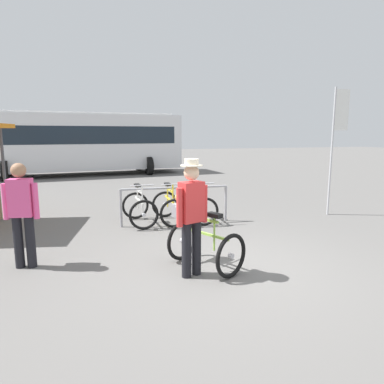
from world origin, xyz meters
name	(u,v)px	position (x,y,z in m)	size (l,w,h in m)	color
ground_plane	(225,268)	(0.00, 0.00, 0.00)	(80.00, 80.00, 0.00)	#605E5B
bike_rack_rail	(175,197)	(-0.11, 2.81, 0.64)	(2.51, 0.22, 0.88)	#99999E
racked_bike_white	(139,208)	(-0.90, 3.04, 0.37)	(0.72, 1.13, 0.97)	black
racked_bike_yellow	(169,207)	(-0.20, 3.00, 0.37)	(0.67, 1.12, 0.98)	black
racked_bike_orange	(198,206)	(0.50, 2.95, 0.37)	(0.67, 1.11, 0.97)	black
featured_bicycle	(199,236)	(-0.35, 0.22, 0.49)	(1.10, 1.26, 1.09)	black
person_with_featured_bike	(192,213)	(-0.57, -0.10, 0.95)	(0.50, 0.32, 1.72)	black
pedestrian_with_backpack	(22,209)	(-2.97, 0.97, 0.94)	(0.52, 0.38, 1.64)	black
bus_distant	(79,140)	(-2.42, 13.45, 1.74)	(10.19, 4.00, 3.08)	silver
banner_flag	(338,127)	(4.04, 2.59, 2.23)	(0.44, 0.05, 3.20)	#B2B2B7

